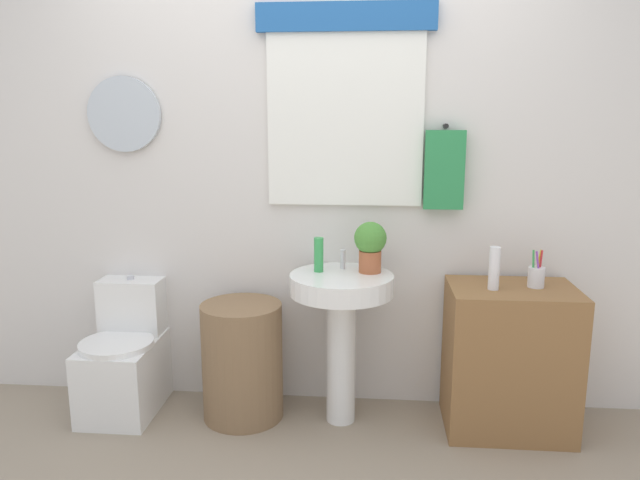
# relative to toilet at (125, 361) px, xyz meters

# --- Properties ---
(back_wall) EXTENTS (4.40, 0.18, 2.60)m
(back_wall) POSITION_rel_toilet_xyz_m (0.99, 0.27, 1.04)
(back_wall) COLOR silver
(back_wall) RESTS_ON ground_plane
(toilet) EXTENTS (0.38, 0.51, 0.71)m
(toilet) POSITION_rel_toilet_xyz_m (0.00, 0.00, 0.00)
(toilet) COLOR white
(toilet) RESTS_ON ground_plane
(laundry_hamper) EXTENTS (0.42, 0.42, 0.62)m
(laundry_hamper) POSITION_rel_toilet_xyz_m (0.65, -0.03, 0.04)
(laundry_hamper) COLOR #846647
(laundry_hamper) RESTS_ON ground_plane
(pedestal_sink) EXTENTS (0.52, 0.52, 0.79)m
(pedestal_sink) POSITION_rel_toilet_xyz_m (1.17, -0.03, 0.32)
(pedestal_sink) COLOR white
(pedestal_sink) RESTS_ON ground_plane
(faucet) EXTENTS (0.03, 0.03, 0.10)m
(faucet) POSITION_rel_toilet_xyz_m (1.17, 0.09, 0.57)
(faucet) COLOR silver
(faucet) RESTS_ON pedestal_sink
(wooden_cabinet) EXTENTS (0.62, 0.44, 0.74)m
(wooden_cabinet) POSITION_rel_toilet_xyz_m (2.01, -0.03, 0.10)
(wooden_cabinet) COLOR olive
(wooden_cabinet) RESTS_ON ground_plane
(soap_bottle) EXTENTS (0.05, 0.05, 0.18)m
(soap_bottle) POSITION_rel_toilet_xyz_m (1.05, 0.02, 0.60)
(soap_bottle) COLOR green
(soap_bottle) RESTS_ON pedestal_sink
(potted_plant) EXTENTS (0.16, 0.16, 0.26)m
(potted_plant) POSITION_rel_toilet_xyz_m (1.31, 0.03, 0.66)
(potted_plant) COLOR #AD5B38
(potted_plant) RESTS_ON pedestal_sink
(lotion_bottle) EXTENTS (0.05, 0.05, 0.21)m
(lotion_bottle) POSITION_rel_toilet_xyz_m (1.91, -0.07, 0.58)
(lotion_bottle) COLOR white
(lotion_bottle) RESTS_ON wooden_cabinet
(toothbrush_cup) EXTENTS (0.08, 0.08, 0.19)m
(toothbrush_cup) POSITION_rel_toilet_xyz_m (2.12, -0.01, 0.53)
(toothbrush_cup) COLOR silver
(toothbrush_cup) RESTS_ON wooden_cabinet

